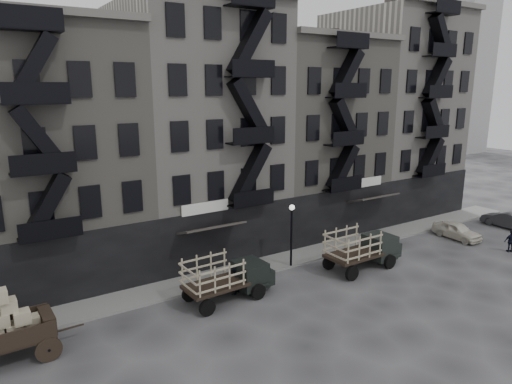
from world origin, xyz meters
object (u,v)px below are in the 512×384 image
pedestrian_mid (234,281)px  car_east (457,230)px  car_far (507,220)px  wagon (2,322)px  stake_truck_west (227,274)px  stake_truck_east (363,246)px  policeman (511,241)px

pedestrian_mid → car_east: bearing=146.8°
car_east → car_far: bearing=-3.8°
wagon → stake_truck_west: wagon is taller
stake_truck_east → car_east: size_ratio=1.45×
stake_truck_west → car_east: size_ratio=1.39×
wagon → car_east: (31.12, -0.55, -1.27)m
wagon → pedestrian_mid: (11.61, 0.42, -1.10)m
car_far → stake_truck_east: bearing=-1.2°
stake_truck_west → stake_truck_east: stake_truck_east is taller
wagon → car_far: bearing=-3.5°
car_far → stake_truck_west: bearing=-2.7°
policeman → wagon: bearing=24.0°
stake_truck_west → stake_truck_east: bearing=-7.7°
stake_truck_east → policeman: size_ratio=3.45×
wagon → policeman: size_ratio=2.51×
stake_truck_west → stake_truck_east: 9.63m
stake_truck_west → policeman: stake_truck_west is taller
pedestrian_mid → stake_truck_east: bearing=141.6°
stake_truck_west → pedestrian_mid: size_ratio=3.26×
car_east → pedestrian_mid: 19.54m
pedestrian_mid → car_far: bearing=146.2°
wagon → policeman: bearing=-9.8°
car_east → pedestrian_mid: bearing=178.6°
stake_truck_west → pedestrian_mid: 1.03m
stake_truck_west → car_far: bearing=-5.1°
car_east → policeman: size_ratio=2.38×
stake_truck_west → wagon: bearing=177.5°
pedestrian_mid → policeman: (20.13, -4.86, -0.01)m
stake_truck_east → pedestrian_mid: size_ratio=3.40×
pedestrian_mid → stake_truck_west: bearing=0.7°
wagon → car_east: wagon is taller
car_east → policeman: bearing=-79.5°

